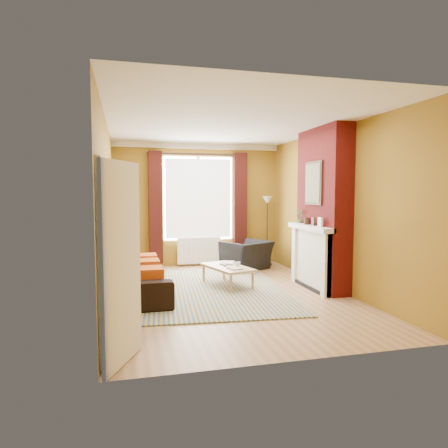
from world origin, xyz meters
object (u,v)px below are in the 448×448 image
(armchair, at_px, (247,255))
(coffee_table, at_px, (227,268))
(sofa, at_px, (140,277))
(floor_lamp, at_px, (267,211))
(wicker_stool, at_px, (227,258))

(armchair, height_order, coffee_table, armchair)
(sofa, distance_m, armchair, 2.93)
(armchair, relative_size, coffee_table, 0.79)
(armchair, distance_m, floor_lamp, 1.19)
(armchair, height_order, wicker_stool, armchair)
(wicker_stool, relative_size, floor_lamp, 0.25)
(sofa, xyz_separation_m, wicker_stool, (2.02, 2.09, -0.12))
(coffee_table, bearing_deg, armchair, 44.63)
(armchair, relative_size, floor_lamp, 0.60)
(coffee_table, xyz_separation_m, floor_lamp, (1.42, 1.82, 0.94))
(armchair, distance_m, wicker_stool, 0.51)
(sofa, relative_size, wicker_stool, 5.38)
(armchair, xyz_separation_m, floor_lamp, (0.61, 0.37, 0.95))
(wicker_stool, bearing_deg, floor_lamp, 0.98)
(sofa, distance_m, wicker_stool, 2.91)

